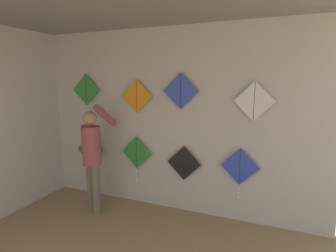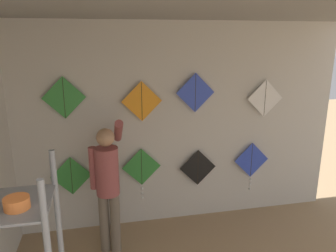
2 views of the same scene
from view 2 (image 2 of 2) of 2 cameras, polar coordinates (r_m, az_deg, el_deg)
name	(u,v)px [view 2 (image 2 of 2)]	position (r m, az deg, el deg)	size (l,w,h in m)	color
back_panel	(169,126)	(4.51, 0.25, -0.04)	(4.89, 0.06, 2.80)	beige
ceiling_slab	(238,1)	(2.34, 12.14, 20.56)	(4.89, 4.97, 0.04)	gray
shopkeeper	(108,180)	(4.00, -10.48, -9.17)	(0.41, 0.53, 1.69)	#726656
kite_0	(71,176)	(4.54, -16.47, -8.34)	(0.53, 0.01, 0.53)	#338C38
kite_1	(142,170)	(4.55, -4.62, -7.62)	(0.53, 0.04, 0.74)	#338C38
kite_2	(198,168)	(4.73, 5.22, -7.23)	(0.53, 0.01, 0.53)	black
kite_3	(251,163)	(5.01, 14.30, -6.20)	(0.53, 0.04, 0.74)	blue
kite_4	(64,98)	(4.25, -17.67, 4.71)	(0.53, 0.01, 0.53)	#338C38
kite_5	(142,101)	(4.27, -4.59, 4.31)	(0.53, 0.01, 0.53)	orange
kite_6	(195,93)	(4.41, 4.79, 5.80)	(0.53, 0.01, 0.53)	blue
kite_7	(265,98)	(4.82, 16.55, 4.64)	(0.53, 0.01, 0.53)	white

